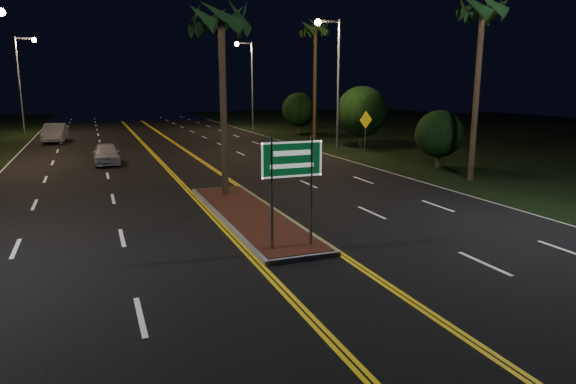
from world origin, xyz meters
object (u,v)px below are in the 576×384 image
streetlight_left_far (23,74)px  shrub_far (299,110)px  streetlight_right_far (249,75)px  palm_right_near (483,9)px  median_island (249,215)px  warning_sign (366,125)px  shrub_near (439,134)px  shrub_mid (362,111)px  car_far (55,131)px  palm_right_far (315,30)px  highway_sign (292,170)px  palm_median (221,19)px  streetlight_right_mid (333,70)px  car_near (106,152)px

streetlight_left_far → shrub_far: (24.41, -8.00, -3.32)m
streetlight_right_far → palm_right_near: (1.89, -32.00, 2.56)m
median_island → warning_sign: (12.96, 14.51, 1.83)m
shrub_near → shrub_mid: bearing=87.1°
palm_right_near → car_far: palm_right_near is taller
streetlight_right_far → shrub_near: bearing=-84.1°
palm_right_far → shrub_near: (0.70, -16.00, -7.20)m
streetlight_left_far → streetlight_right_far: same height
median_island → palm_right_near: (12.50, 3.00, 8.13)m
highway_sign → palm_right_far: (12.80, 27.20, 6.74)m
palm_median → warning_sign: size_ratio=2.87×
median_island → streetlight_right_far: 37.00m
median_island → highway_sign: 4.80m
streetlight_left_far → shrub_far: streetlight_left_far is taller
streetlight_right_far → shrub_mid: bearing=-79.3°
highway_sign → streetlight_right_mid: size_ratio=0.36×
highway_sign → palm_right_far: bearing=64.8°
palm_right_far → warning_sign: bearing=-88.9°
streetlight_right_mid → palm_right_near: size_ratio=0.97×
streetlight_right_far → palm_right_far: 12.69m
streetlight_right_mid → car_near: streetlight_right_mid is taller
palm_median → shrub_far: (13.80, 25.50, -4.94)m
streetlight_right_mid → streetlight_right_far: 20.00m
highway_sign → warning_sign: highway_sign is taller
highway_sign → shrub_far: size_ratio=0.81×
streetlight_right_far → palm_right_far: bearing=-79.7°
shrub_near → shrub_mid: size_ratio=0.71×
median_island → highway_sign: size_ratio=3.20×
shrub_mid → car_far: bearing=150.1°
highway_sign → streetlight_left_far: 42.67m
streetlight_left_far → shrub_near: size_ratio=2.73×
palm_right_near → shrub_near: size_ratio=2.82×
palm_right_near → shrub_mid: palm_right_near is taller
streetlight_left_far → streetlight_right_mid: bearing=-46.0°
median_island → shrub_near: shrub_near is taller
shrub_far → car_far: (-21.74, 0.63, -1.45)m
shrub_mid → warning_sign: bearing=-112.6°
streetlight_right_mid → shrub_near: streetlight_right_mid is taller
streetlight_right_mid → shrub_mid: bearing=30.6°
palm_median → palm_right_near: palm_right_near is taller
shrub_far → warning_sign: shrub_far is taller
highway_sign → shrub_near: (13.50, 11.20, -0.46)m
shrub_mid → warning_sign: shrub_mid is taller
streetlight_right_mid → shrub_mid: size_ratio=1.95×
shrub_near → car_near: (-17.88, 8.31, -1.21)m
median_island → shrub_far: (13.80, 29.00, 2.25)m
car_far → palm_right_near: bearing=-48.6°
palm_median → shrub_mid: (14.00, 13.50, -4.55)m
streetlight_right_mid → shrub_mid: (3.39, 2.00, -2.93)m
streetlight_right_far → shrub_far: (3.19, -6.00, -3.32)m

